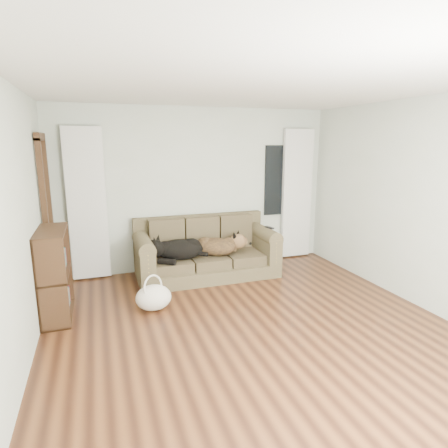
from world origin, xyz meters
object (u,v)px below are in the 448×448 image
object	(u,v)px
bookshelf	(55,276)
sofa	(207,248)
tote_bag	(154,298)
dog_shepherd	(218,246)
dog_black_lab	(177,251)

from	to	relation	value
bookshelf	sofa	bearing A→B (deg)	24.10
sofa	tote_bag	bearing A→B (deg)	-135.31
dog_shepherd	tote_bag	world-z (taller)	dog_shepherd
dog_black_lab	tote_bag	size ratio (longest dim) A/B	1.58
dog_shepherd	tote_bag	bearing A→B (deg)	67.15
dog_shepherd	bookshelf	world-z (taller)	bookshelf
tote_bag	bookshelf	size ratio (longest dim) A/B	0.42
dog_shepherd	tote_bag	size ratio (longest dim) A/B	1.48
tote_bag	bookshelf	world-z (taller)	bookshelf
dog_shepherd	bookshelf	distance (m)	2.36
sofa	bookshelf	distance (m)	2.22
sofa	dog_shepherd	bearing A→B (deg)	-22.73
dog_shepherd	bookshelf	size ratio (longest dim) A/B	0.62
sofa	tote_bag	world-z (taller)	sofa
sofa	bookshelf	size ratio (longest dim) A/B	2.01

